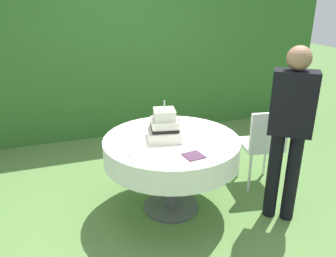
{
  "coord_description": "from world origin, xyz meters",
  "views": [
    {
      "loc": [
        -0.96,
        -2.68,
        1.96
      ],
      "look_at": [
        -0.03,
        0.0,
        0.84
      ],
      "focal_mm": 36.09,
      "sensor_mm": 36.0,
      "label": 1
    }
  ],
  "objects_px": {
    "serving_plate_left": "(141,129)",
    "serving_plate_far": "(215,135)",
    "serving_plate_right": "(117,141)",
    "napkin_stack": "(194,156)",
    "wedding_cake": "(165,127)",
    "serving_plate_near": "(134,153)",
    "standing_person": "(290,125)",
    "cake_table": "(171,150)",
    "garden_chair": "(264,141)"
  },
  "relations": [
    {
      "from": "serving_plate_left",
      "to": "serving_plate_far",
      "type": "bearing_deg",
      "value": -29.97
    },
    {
      "from": "serving_plate_right",
      "to": "serving_plate_far",
      "type": "bearing_deg",
      "value": -10.28
    },
    {
      "from": "serving_plate_far",
      "to": "serving_plate_left",
      "type": "xyz_separation_m",
      "value": [
        -0.62,
        0.36,
        0.0
      ]
    },
    {
      "from": "serving_plate_left",
      "to": "napkin_stack",
      "type": "bearing_deg",
      "value": -70.19
    },
    {
      "from": "wedding_cake",
      "to": "serving_plate_far",
      "type": "height_order",
      "value": "wedding_cake"
    },
    {
      "from": "serving_plate_near",
      "to": "serving_plate_far",
      "type": "height_order",
      "value": "same"
    },
    {
      "from": "serving_plate_far",
      "to": "standing_person",
      "type": "bearing_deg",
      "value": -38.8
    },
    {
      "from": "cake_table",
      "to": "serving_plate_near",
      "type": "xyz_separation_m",
      "value": [
        -0.4,
        -0.2,
        0.12
      ]
    },
    {
      "from": "serving_plate_near",
      "to": "serving_plate_right",
      "type": "xyz_separation_m",
      "value": [
        -0.08,
        0.3,
        0.0
      ]
    },
    {
      "from": "serving_plate_near",
      "to": "serving_plate_far",
      "type": "relative_size",
      "value": 0.8
    },
    {
      "from": "serving_plate_right",
      "to": "standing_person",
      "type": "height_order",
      "value": "standing_person"
    },
    {
      "from": "serving_plate_left",
      "to": "garden_chair",
      "type": "distance_m",
      "value": 1.3
    },
    {
      "from": "serving_plate_near",
      "to": "napkin_stack",
      "type": "distance_m",
      "value": 0.5
    },
    {
      "from": "wedding_cake",
      "to": "napkin_stack",
      "type": "xyz_separation_m",
      "value": [
        0.11,
        -0.42,
        -0.11
      ]
    },
    {
      "from": "standing_person",
      "to": "napkin_stack",
      "type": "bearing_deg",
      "value": 176.3
    },
    {
      "from": "serving_plate_far",
      "to": "standing_person",
      "type": "xyz_separation_m",
      "value": [
        0.5,
        -0.4,
        0.18
      ]
    },
    {
      "from": "serving_plate_right",
      "to": "garden_chair",
      "type": "relative_size",
      "value": 0.12
    },
    {
      "from": "serving_plate_right",
      "to": "garden_chair",
      "type": "bearing_deg",
      "value": -1.62
    },
    {
      "from": "serving_plate_far",
      "to": "serving_plate_left",
      "type": "relative_size",
      "value": 1.36
    },
    {
      "from": "napkin_stack",
      "to": "garden_chair",
      "type": "xyz_separation_m",
      "value": [
        1.0,
        0.47,
        -0.21
      ]
    },
    {
      "from": "cake_table",
      "to": "serving_plate_right",
      "type": "relative_size",
      "value": 11.41
    },
    {
      "from": "cake_table",
      "to": "serving_plate_far",
      "type": "height_order",
      "value": "serving_plate_far"
    },
    {
      "from": "serving_plate_near",
      "to": "cake_table",
      "type": "bearing_deg",
      "value": 26.28
    },
    {
      "from": "serving_plate_left",
      "to": "cake_table",
      "type": "bearing_deg",
      "value": -54.89
    },
    {
      "from": "cake_table",
      "to": "garden_chair",
      "type": "height_order",
      "value": "garden_chair"
    },
    {
      "from": "serving_plate_right",
      "to": "standing_person",
      "type": "bearing_deg",
      "value": -21.94
    },
    {
      "from": "napkin_stack",
      "to": "standing_person",
      "type": "bearing_deg",
      "value": -3.7
    },
    {
      "from": "serving_plate_left",
      "to": "serving_plate_right",
      "type": "distance_m",
      "value": 0.34
    },
    {
      "from": "wedding_cake",
      "to": "napkin_stack",
      "type": "distance_m",
      "value": 0.45
    },
    {
      "from": "cake_table",
      "to": "serving_plate_near",
      "type": "relative_size",
      "value": 11.22
    },
    {
      "from": "wedding_cake",
      "to": "garden_chair",
      "type": "relative_size",
      "value": 0.41
    },
    {
      "from": "wedding_cake",
      "to": "serving_plate_near",
      "type": "distance_m",
      "value": 0.42
    },
    {
      "from": "cake_table",
      "to": "napkin_stack",
      "type": "bearing_deg",
      "value": -83.6
    },
    {
      "from": "cake_table",
      "to": "serving_plate_left",
      "type": "relative_size",
      "value": 12.31
    },
    {
      "from": "serving_plate_far",
      "to": "standing_person",
      "type": "relative_size",
      "value": 0.09
    },
    {
      "from": "serving_plate_far",
      "to": "napkin_stack",
      "type": "relative_size",
      "value": 0.9
    },
    {
      "from": "cake_table",
      "to": "serving_plate_far",
      "type": "bearing_deg",
      "value": -8.69
    },
    {
      "from": "serving_plate_far",
      "to": "napkin_stack",
      "type": "xyz_separation_m",
      "value": [
        -0.37,
        -0.34,
        -0.0
      ]
    },
    {
      "from": "serving_plate_right",
      "to": "serving_plate_near",
      "type": "bearing_deg",
      "value": -74.24
    },
    {
      "from": "serving_plate_near",
      "to": "garden_chair",
      "type": "height_order",
      "value": "garden_chair"
    },
    {
      "from": "wedding_cake",
      "to": "serving_plate_near",
      "type": "bearing_deg",
      "value": -148.5
    },
    {
      "from": "cake_table",
      "to": "napkin_stack",
      "type": "relative_size",
      "value": 8.12
    },
    {
      "from": "cake_table",
      "to": "serving_plate_right",
      "type": "distance_m",
      "value": 0.51
    },
    {
      "from": "serving_plate_near",
      "to": "serving_plate_far",
      "type": "bearing_deg",
      "value": 9.44
    },
    {
      "from": "serving_plate_left",
      "to": "serving_plate_right",
      "type": "xyz_separation_m",
      "value": [
        -0.28,
        -0.2,
        0.0
      ]
    },
    {
      "from": "cake_table",
      "to": "napkin_stack",
      "type": "height_order",
      "value": "napkin_stack"
    },
    {
      "from": "serving_plate_right",
      "to": "napkin_stack",
      "type": "height_order",
      "value": "serving_plate_right"
    },
    {
      "from": "wedding_cake",
      "to": "napkin_stack",
      "type": "relative_size",
      "value": 2.35
    },
    {
      "from": "serving_plate_near",
      "to": "garden_chair",
      "type": "xyz_separation_m",
      "value": [
        1.45,
        0.26,
        -0.21
      ]
    },
    {
      "from": "napkin_stack",
      "to": "standing_person",
      "type": "distance_m",
      "value": 0.89
    }
  ]
}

